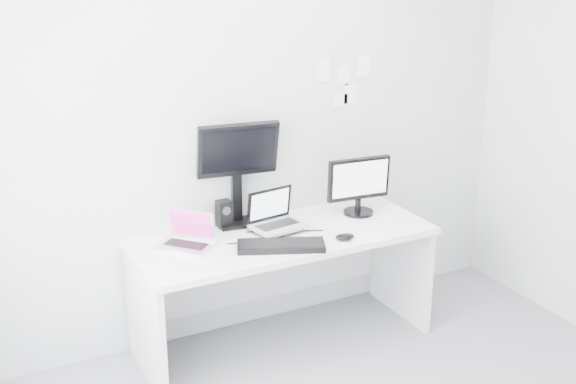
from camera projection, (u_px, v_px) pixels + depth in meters
name	position (u px, v px, depth m)	size (l,w,h in m)	color
back_wall	(257.00, 121.00, 4.49)	(3.60, 3.60, 0.00)	silver
desk	(284.00, 290.00, 4.51)	(1.80, 0.70, 0.73)	white
macbook	(184.00, 230.00, 4.16)	(0.30, 0.22, 0.22)	silver
speaker	(224.00, 214.00, 4.48)	(0.08, 0.08, 0.17)	black
dell_laptop	(279.00, 212.00, 4.39)	(0.31, 0.24, 0.26)	#A0A3A7
rear_monitor	(237.00, 173.00, 4.44)	(0.49, 0.18, 0.67)	black
samsung_monitor	(359.00, 185.00, 4.66)	(0.42, 0.19, 0.38)	black
keyboard	(281.00, 246.00, 4.19)	(0.50, 0.18, 0.03)	black
mouse	(345.00, 237.00, 4.31)	(0.12, 0.07, 0.04)	black
wall_note_0	(323.00, 71.00, 4.59)	(0.10, 0.00, 0.14)	white
wall_note_1	(343.00, 75.00, 4.67)	(0.09, 0.00, 0.13)	white
wall_note_2	(364.00, 66.00, 4.71)	(0.10, 0.00, 0.14)	white
wall_note_3	(340.00, 101.00, 4.71)	(0.11, 0.00, 0.08)	white
wall_note_4	(350.00, 93.00, 4.73)	(0.10, 0.00, 0.13)	white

